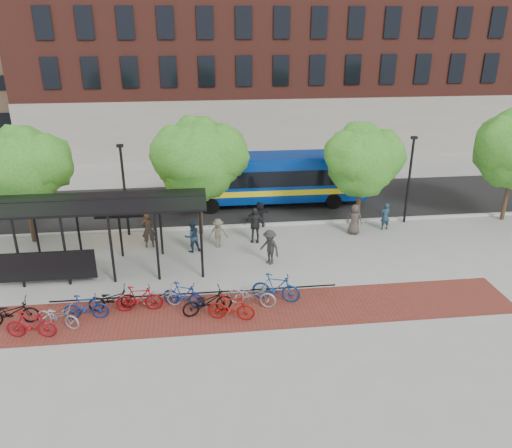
{
  "coord_description": "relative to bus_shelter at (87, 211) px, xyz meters",
  "views": [
    {
      "loc": [
        -2.97,
        -22.6,
        11.15
      ],
      "look_at": [
        -0.23,
        0.44,
        1.6
      ],
      "focal_mm": 35.0,
      "sensor_mm": 36.0,
      "label": 1
    }
  ],
  "objects": [
    {
      "name": "bike_11",
      "position": [
        8.19,
        -3.86,
        -2.37
      ],
      "size": [
        2.17,
        1.27,
        1.26
      ],
      "primitive_type": "imported",
      "rotation": [
        0.0,
        0.0,
        1.22
      ],
      "color": "navy",
      "rests_on": "ground"
    },
    {
      "name": "pedestrian_1",
      "position": [
        2.4,
        2.3,
        -2.02
      ],
      "size": [
        0.79,
        0.59,
        1.96
      ],
      "primitive_type": "imported",
      "rotation": [
        0.0,
        0.0,
        3.32
      ],
      "color": "#39322D",
      "rests_on": "ground"
    },
    {
      "name": "bike_7",
      "position": [
        4.3,
        -3.89,
        -2.44
      ],
      "size": [
        1.93,
        1.21,
        1.12
      ],
      "primitive_type": "imported",
      "rotation": [
        0.0,
        0.0,
        1.18
      ],
      "color": "navy",
      "rests_on": "ground"
    },
    {
      "name": "pedestrian_2",
      "position": [
        4.67,
        1.5,
        -2.16
      ],
      "size": [
        0.98,
        0.88,
        1.67
      ],
      "primitive_type": "imported",
      "rotation": [
        0.0,
        0.0,
        3.5
      ],
      "color": "#1C2C41",
      "rests_on": "ground"
    },
    {
      "name": "curb",
      "position": [
        8.13,
        4.48,
        -2.94
      ],
      "size": [
        160.0,
        0.25,
        0.12
      ],
      "primitive_type": "cube",
      "color": "#B7B7B2",
      "rests_on": "ground"
    },
    {
      "name": "bike_0",
      "position": [
        -2.37,
        -4.41,
        -2.46
      ],
      "size": [
        2.1,
        0.89,
        1.07
      ],
      "primitive_type": "imported",
      "rotation": [
        0.0,
        0.0,
        1.66
      ],
      "color": "black",
      "rests_on": "ground"
    },
    {
      "name": "lamp_post_right",
      "position": [
        17.13,
        4.08,
        -0.25
      ],
      "size": [
        0.35,
        0.2,
        5.12
      ],
      "color": "black",
      "rests_on": "ground"
    },
    {
      "name": "building_brick",
      "position": [
        18.13,
        26.48,
        7.0
      ],
      "size": [
        55.0,
        14.0,
        20.0
      ],
      "primitive_type": "cube",
      "color": "maroon",
      "rests_on": "ground"
    },
    {
      "name": "brick_strip",
      "position": [
        6.13,
        -4.52,
        -3.0
      ],
      "size": [
        24.0,
        3.0,
        0.01
      ],
      "primitive_type": "cube",
      "color": "maroon",
      "rests_on": "ground"
    },
    {
      "name": "bus_shelter",
      "position": [
        0.0,
        0.0,
        0.0
      ],
      "size": [
        10.6,
        3.07,
        3.6
      ],
      "color": "black",
      "rests_on": "ground"
    },
    {
      "name": "bike_10",
      "position": [
        7.13,
        -4.14,
        -2.45
      ],
      "size": [
        2.2,
        1.41,
        1.09
      ],
      "primitive_type": "imported",
      "rotation": [
        0.0,
        0.0,
        1.21
      ],
      "color": "#99999C",
      "rests_on": "ground"
    },
    {
      "name": "bike_rack_rail",
      "position": [
        4.83,
        -3.62,
        -3.0
      ],
      "size": [
        12.0,
        0.05,
        0.95
      ],
      "primitive_type": "cube",
      "color": "black",
      "rests_on": "ground"
    },
    {
      "name": "bike_8",
      "position": [
        5.26,
        -4.53,
        -2.45
      ],
      "size": [
        2.19,
        1.19,
        1.09
      ],
      "primitive_type": "imported",
      "rotation": [
        0.0,
        0.0,
        1.81
      ],
      "color": "black",
      "rests_on": "ground"
    },
    {
      "name": "bike_5",
      "position": [
        2.5,
        -3.99,
        -2.43
      ],
      "size": [
        1.91,
        0.54,
        1.15
      ],
      "primitive_type": "imported",
      "rotation": [
        0.0,
        0.0,
        1.57
      ],
      "color": "maroon",
      "rests_on": "ground"
    },
    {
      "name": "bike_9",
      "position": [
        6.2,
        -5.08,
        -2.43
      ],
      "size": [
        1.95,
        0.96,
        1.13
      ],
      "primitive_type": "imported",
      "rotation": [
        0.0,
        0.0,
        1.33
      ],
      "color": "maroon",
      "rests_on": "ground"
    },
    {
      "name": "pedestrian_5",
      "position": [
        8.53,
        4.28,
        -2.23
      ],
      "size": [
        1.47,
        1.1,
        1.54
      ],
      "primitive_type": "imported",
      "rotation": [
        0.0,
        0.0,
        3.66
      ],
      "color": "black",
      "rests_on": "ground"
    },
    {
      "name": "bike_6",
      "position": [
        3.33,
        -3.66,
        -2.55
      ],
      "size": [
        1.77,
        0.79,
        0.9
      ],
      "primitive_type": "imported",
      "rotation": [
        0.0,
        0.0,
        1.46
      ],
      "color": "gray",
      "rests_on": "ground"
    },
    {
      "name": "asphalt_street",
      "position": [
        8.13,
        8.48,
        -2.99
      ],
      "size": [
        160.0,
        8.0,
        0.01
      ],
      "primitive_type": "cube",
      "color": "black",
      "rests_on": "ground"
    },
    {
      "name": "pedestrian_9",
      "position": [
        8.41,
        -0.38,
        -2.11
      ],
      "size": [
        1.24,
        1.31,
        1.78
      ],
      "primitive_type": "imported",
      "rotation": [
        0.0,
        0.0,
        5.4
      ],
      "color": "#292929",
      "rests_on": "ground"
    },
    {
      "name": "bike_1",
      "position": [
        -1.35,
        -5.41,
        -2.43
      ],
      "size": [
        1.95,
        0.77,
        1.14
      ],
      "primitive_type": "imported",
      "rotation": [
        0.0,
        0.0,
        1.45
      ],
      "color": "maroon",
      "rests_on": "ground"
    },
    {
      "name": "bike_3",
      "position": [
        0.44,
        -4.35,
        -2.46
      ],
      "size": [
        1.83,
        0.59,
        1.09
      ],
      "primitive_type": "imported",
      "rotation": [
        0.0,
        0.0,
        1.52
      ],
      "color": "navy",
      "rests_on": "ground"
    },
    {
      "name": "pedestrian_6",
      "position": [
        13.62,
        2.73,
        -2.13
      ],
      "size": [
        0.99,
        0.83,
        1.74
      ],
      "primitive_type": "imported",
      "rotation": [
        0.0,
        0.0,
        2.76
      ],
      "color": "#3F3733",
      "rests_on": "ground"
    },
    {
      "name": "bike_2",
      "position": [
        -0.53,
        -4.8,
        -2.51
      ],
      "size": [
        1.97,
        1.32,
        0.98
      ],
      "primitive_type": "imported",
      "rotation": [
        0.0,
        0.0,
        1.17
      ],
      "color": "#9D9D9F",
      "rests_on": "ground"
    },
    {
      "name": "tree_c",
      "position": [
        14.22,
        3.83,
        1.06
      ],
      "size": [
        4.66,
        3.8,
        5.92
      ],
      "color": "#382619",
      "rests_on": "ground"
    },
    {
      "name": "lamp_post_left",
      "position": [
        1.13,
        4.08,
        -0.25
      ],
      "size": [
        0.35,
        0.2,
        5.12
      ],
      "color": "black",
      "rests_on": "ground"
    },
    {
      "name": "bike_4",
      "position": [
        1.39,
        -3.77,
        -2.5
      ],
      "size": [
        1.97,
        0.83,
        1.01
      ],
      "primitive_type": "imported",
      "rotation": [
        0.0,
        0.0,
        1.66
      ],
      "color": "black",
      "rests_on": "ground"
    },
    {
      "name": "pedestrian_4",
      "position": [
        8.0,
        2.32,
        -2.02
      ],
      "size": [
        1.22,
        0.72,
        1.95
      ],
      "primitive_type": "imported",
      "rotation": [
        0.0,
        0.0,
        6.06
      ],
      "color": "#272727",
      "rests_on": "ground"
    },
    {
      "name": "tree_a",
      "position": [
        -3.77,
        3.83,
        1.24
      ],
      "size": [
        4.9,
        4.0,
        6.18
      ],
      "color": "#382619",
      "rests_on": "ground"
    },
    {
      "name": "ground",
      "position": [
        8.13,
        0.48,
        -3.0
      ],
      "size": [
        160.0,
        160.0,
        0.0
      ],
      "primitive_type": "plane",
      "color": "#9E9E99",
      "rests_on": "ground"
    },
    {
      "name": "pedestrian_3",
      "position": [
        6.02,
        1.84,
        -2.2
      ],
      "size": [
        1.04,
        0.61,
        1.59
      ],
      "primitive_type": "imported",
      "rotation": [
        0.0,
        0.0,
        0.01
      ],
      "color": "brown",
      "rests_on": "ground"
    },
    {
      "name": "pedestrian_7",
      "position": [
        15.56,
        3.14,
        -2.2
      ],
      "size": [
        0.63,
        0.46,
        1.59
      ],
      "primitive_type": "imported",
      "rotation": [
        0.0,
        0.0,
        3.28
      ],
      "color": "#1F364A",
      "rests_on": "ground"
    },
    {
      "name": "tree_b",
      "position": [
        5.23,
        3.83,
        1.46
      ],
      "size": [
        5.15,
        4.2,
        6.47
      ],
      "color": "#382619",
      "rests_on": "ground"
    },
    {
      "name": "bus",
      "position": [
        9.69,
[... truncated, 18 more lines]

